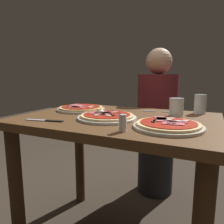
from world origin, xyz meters
TOP-DOWN VIEW (x-y plane):
  - dining_table at (0.00, 0.00)m, footprint 1.00×0.71m
  - pizza_foreground at (-0.03, -0.07)m, footprint 0.29×0.29m
  - pizza_across_left at (-0.29, 0.10)m, footprint 0.29×0.29m
  - pizza_across_right at (0.29, -0.13)m, footprint 0.29×0.29m
  - water_glass_near at (0.27, 0.15)m, footprint 0.07×0.07m
  - water_glass_far at (0.38, 0.28)m, footprint 0.07×0.07m
  - fork at (0.14, 0.23)m, footprint 0.16×0.04m
  - knife at (-0.26, -0.24)m, footprint 0.20×0.05m
  - salt_shaker at (0.14, -0.26)m, footprint 0.03×0.03m
  - diner_person at (0.05, 0.68)m, footprint 0.32×0.32m

SIDE VIEW (x-z plane):
  - diner_person at x=0.05m, z-range -0.03..1.15m
  - dining_table at x=0.00m, z-range 0.23..0.99m
  - fork at x=0.14m, z-range 0.76..0.76m
  - knife at x=-0.26m, z-range 0.76..0.76m
  - pizza_across_left at x=-0.29m, z-range 0.76..0.79m
  - pizza_across_right at x=0.29m, z-range 0.76..0.79m
  - pizza_foreground at x=-0.03m, z-range 0.75..0.79m
  - salt_shaker at x=0.14m, z-range 0.76..0.83m
  - water_glass_near at x=0.27m, z-range 0.75..0.85m
  - water_glass_far at x=0.38m, z-range 0.75..0.86m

